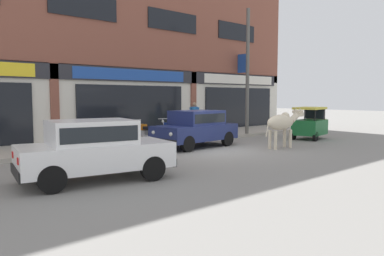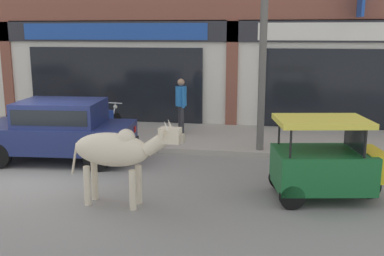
{
  "view_description": "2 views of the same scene",
  "coord_description": "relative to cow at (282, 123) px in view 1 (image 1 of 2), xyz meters",
  "views": [
    {
      "loc": [
        -9.8,
        -9.88,
        2.01
      ],
      "look_at": [
        -0.22,
        1.0,
        0.79
      ],
      "focal_mm": 35.0,
      "sensor_mm": 36.0,
      "label": 1
    },
    {
      "loc": [
        5.05,
        -8.56,
        3.05
      ],
      "look_at": [
        3.36,
        1.0,
        0.96
      ],
      "focal_mm": 42.0,
      "sensor_mm": 36.0,
      "label": 2
    }
  ],
  "objects": [
    {
      "name": "pedestrian",
      "position": [
        0.09,
        5.24,
        0.12
      ],
      "size": [
        0.32,
        0.44,
        1.6
      ],
      "color": "#2D2D33",
      "rests_on": "sidewalk"
    },
    {
      "name": "cow",
      "position": [
        0.0,
        0.0,
        0.0
      ],
      "size": [
        2.15,
        0.64,
        1.61
      ],
      "color": "beige",
      "rests_on": "ground"
    },
    {
      "name": "motorcycle_0",
      "position": [
        -4.64,
        4.53,
        -0.48
      ],
      "size": [
        0.55,
        1.8,
        0.88
      ],
      "color": "black",
      "rests_on": "sidewalk"
    },
    {
      "name": "motorcycle_2",
      "position": [
        -2.0,
        4.57,
        -0.48
      ],
      "size": [
        0.61,
        1.8,
        0.88
      ],
      "color": "black",
      "rests_on": "sidewalk"
    },
    {
      "name": "car_1",
      "position": [
        -8.15,
        -0.41,
        -0.19
      ],
      "size": [
        3.79,
        2.2,
        1.46
      ],
      "color": "black",
      "rests_on": "ground"
    },
    {
      "name": "auto_rickshaw",
      "position": [
        3.67,
        0.98,
        -0.35
      ],
      "size": [
        2.1,
        1.46,
        1.52
      ],
      "color": "black",
      "rests_on": "ground"
    },
    {
      "name": "motorcycle_1",
      "position": [
        -3.31,
        4.66,
        -0.48
      ],
      "size": [
        0.52,
        1.81,
        0.88
      ],
      "color": "black",
      "rests_on": "sidewalk"
    },
    {
      "name": "utility_pole",
      "position": [
        2.4,
        3.81,
        2.26
      ],
      "size": [
        0.18,
        0.18,
        6.25
      ],
      "primitive_type": "cylinder",
      "color": "#595651",
      "rests_on": "sidewalk"
    },
    {
      "name": "shop_building",
      "position": [
        -2.43,
        7.08,
        3.69
      ],
      "size": [
        23.0,
        1.4,
        9.81
      ],
      "color": "brown",
      "rests_on": "ground"
    },
    {
      "name": "sidewalk",
      "position": [
        -2.43,
        5.17,
        -0.94
      ],
      "size": [
        19.0,
        3.31,
        0.14
      ],
      "primitive_type": "cube",
      "color": "#A8A093",
      "rests_on": "ground"
    },
    {
      "name": "car_0",
      "position": [
        -2.31,
        2.47,
        -0.19
      ],
      "size": [
        3.71,
        1.88,
        1.46
      ],
      "color": "black",
      "rests_on": "ground"
    },
    {
      "name": "ground_plane",
      "position": [
        -2.43,
        1.31,
        -1.01
      ],
      "size": [
        90.0,
        90.0,
        0.0
      ],
      "primitive_type": "plane",
      "color": "gray"
    }
  ]
}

